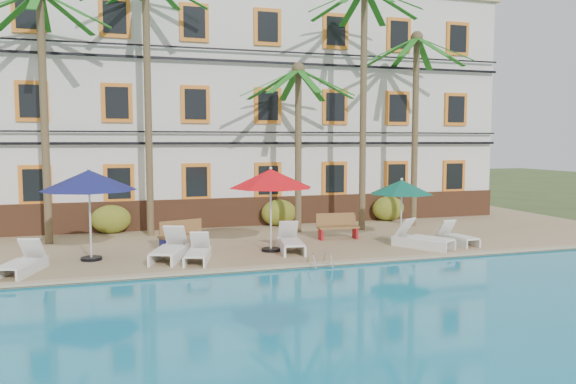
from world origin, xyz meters
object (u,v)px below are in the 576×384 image
object	(u,v)px
palm_c	(298,121)
umbrella_red	(271,179)
bench_left	(180,234)
palm_b	(147,69)
lounger_d	(291,242)
palm_a	(43,80)
lounger_f	(456,237)
lounger_b	(170,249)
lounger_c	(198,252)
umbrella_green	(402,187)
bench_right	(337,226)
palm_e	(416,102)
lounger_e	(422,238)
pool_ladder	(320,265)
umbrella_blue	(89,181)
lounger_a	(22,263)
palm_d	(364,75)

from	to	relation	value
palm_c	umbrella_red	size ratio (longest dim) A/B	2.39
bench_left	palm_c	bearing A→B (deg)	23.35
palm_b	lounger_d	bearing A→B (deg)	-46.94
bench_left	palm_a	bearing A→B (deg)	152.26
palm_c	lounger_f	distance (m)	7.22
lounger_b	lounger_c	bearing A→B (deg)	-33.85
umbrella_green	bench_right	size ratio (longest dim) A/B	1.47
lounger_c	lounger_b	bearing A→B (deg)	146.15
palm_e	bench_left	size ratio (longest dim) A/B	5.08
lounger_b	lounger_e	bearing A→B (deg)	-3.82
umbrella_green	lounger_d	size ratio (longest dim) A/B	1.11
umbrella_red	bench_left	xyz separation A→B (m)	(-2.73, 1.31, -1.86)
bench_left	pool_ladder	distance (m)	5.16
lounger_d	bench_right	bearing A→B (deg)	35.87
palm_a	lounger_f	distance (m)	15.06
umbrella_blue	umbrella_green	bearing A→B (deg)	0.43
palm_b	bench_left	bearing A→B (deg)	-75.11
lounger_a	lounger_f	size ratio (longest dim) A/B	1.16
lounger_c	bench_right	world-z (taller)	bench_right
lounger_d	bench_left	world-z (taller)	bench_left
lounger_a	bench_left	distance (m)	5.01
palm_b	lounger_b	world-z (taller)	palm_b
palm_e	umbrella_blue	size ratio (longest dim) A/B	2.88
palm_e	lounger_c	xyz separation A→B (m)	(-9.61, -4.36, -4.89)
lounger_c	lounger_e	bearing A→B (deg)	-0.28
bench_right	lounger_c	bearing A→B (deg)	-156.22
lounger_a	lounger_f	world-z (taller)	lounger_a
umbrella_blue	palm_a	bearing A→B (deg)	114.57
bench_left	palm_d	bearing A→B (deg)	14.02
lounger_e	bench_left	distance (m)	8.01
palm_b	palm_c	distance (m)	5.92
palm_a	bench_right	world-z (taller)	palm_a
palm_b	lounger_a	size ratio (longest dim) A/B	4.94
palm_e	lounger_a	world-z (taller)	palm_e
pool_ladder	umbrella_red	bearing A→B (deg)	107.66
umbrella_red	bench_left	bearing A→B (deg)	154.39
lounger_b	lounger_c	size ratio (longest dim) A/B	1.16
bench_right	pool_ladder	xyz separation A→B (m)	(-2.14, -3.94, -0.47)
palm_b	palm_d	distance (m)	8.23
palm_c	umbrella_green	world-z (taller)	palm_c
palm_b	lounger_b	xyz separation A→B (m)	(0.28, -4.61, -5.85)
lounger_c	lounger_f	bearing A→B (deg)	1.29
palm_c	lounger_e	size ratio (longest dim) A/B	3.13
palm_b	lounger_f	size ratio (longest dim) A/B	5.72
palm_b	lounger_e	xyz separation A→B (m)	(8.47, -5.16, -5.85)
lounger_b	bench_right	bearing A→B (deg)	16.86
lounger_c	lounger_d	size ratio (longest dim) A/B	0.91
bench_left	bench_right	xyz separation A→B (m)	(5.65, 0.19, 0.00)
lounger_c	lounger_e	xyz separation A→B (m)	(7.43, -0.04, 0.04)
palm_b	palm_c	bearing A→B (deg)	-9.00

